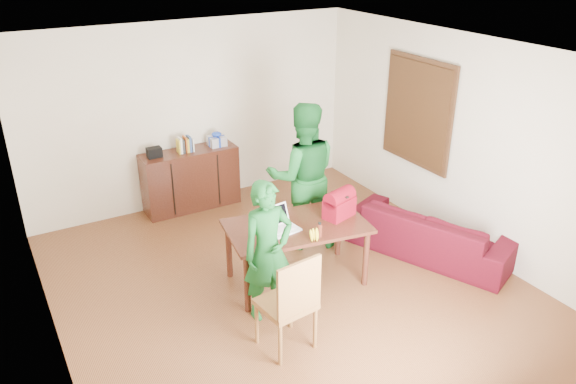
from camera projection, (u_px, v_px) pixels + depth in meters
room at (282, 179)px, 6.16m from camera, size 5.20×5.70×2.90m
table at (297, 232)px, 6.42m from camera, size 1.71×1.14×0.75m
chair at (287, 320)px, 5.50m from camera, size 0.54×0.52×1.08m
person_near at (268, 251)px, 5.80m from camera, size 0.57×0.37×1.55m
person_far at (303, 176)px, 7.11m from camera, size 1.14×1.02×1.92m
laptop at (283, 227)px, 6.24m from camera, size 0.38×0.28×0.25m
bananas at (314, 238)px, 6.05m from camera, size 0.17×0.14×0.06m
bottle at (320, 230)px, 6.11m from camera, size 0.06×0.06×0.17m
red_bag at (339, 206)px, 6.51m from camera, size 0.42×0.31×0.27m
sofa at (430, 232)px, 7.14m from camera, size 1.56×2.23×0.61m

